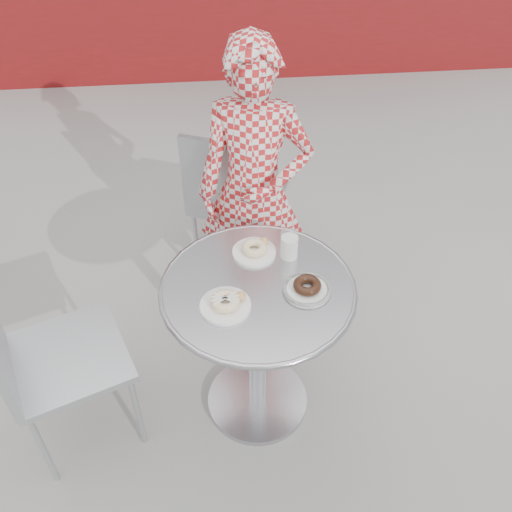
{
  "coord_description": "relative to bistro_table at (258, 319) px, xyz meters",
  "views": [
    {
      "loc": [
        -0.17,
        -1.56,
        2.4
      ],
      "look_at": [
        -0.01,
        0.13,
        0.87
      ],
      "focal_mm": 40.0,
      "sensor_mm": 36.0,
      "label": 1
    }
  ],
  "objects": [
    {
      "name": "ground",
      "position": [
        0.01,
        -0.02,
        -0.6
      ],
      "size": [
        60.0,
        60.0,
        0.0
      ],
      "primitive_type": "plane",
      "color": "#A9A6A1",
      "rests_on": "ground"
    },
    {
      "name": "bistro_table",
      "position": [
        0.0,
        0.0,
        0.0
      ],
      "size": [
        0.79,
        0.79,
        0.8
      ],
      "rotation": [
        0.0,
        0.0,
        0.18
      ],
      "color": "silver",
      "rests_on": "ground"
    },
    {
      "name": "chair_far",
      "position": [
        -0.01,
        1.0,
        -0.3
      ],
      "size": [
        0.61,
        0.61,
        0.97
      ],
      "rotation": [
        0.0,
        0.0,
        2.74
      ],
      "color": "#B0B3B8",
      "rests_on": "ground"
    },
    {
      "name": "chair_left",
      "position": [
        -0.81,
        -0.05,
        -0.3
      ],
      "size": [
        0.61,
        0.61,
        0.99
      ],
      "rotation": [
        0.0,
        0.0,
        1.94
      ],
      "color": "#B0B3B8",
      "rests_on": "ground"
    },
    {
      "name": "seated_person",
      "position": [
        0.05,
        0.69,
        0.16
      ],
      "size": [
        0.62,
        0.47,
        1.53
      ],
      "primitive_type": "imported",
      "rotation": [
        0.0,
        0.0,
        -0.21
      ],
      "color": "#AF1B1D",
      "rests_on": "ground"
    },
    {
      "name": "plate_far",
      "position": [
        0.01,
        0.2,
        0.21
      ],
      "size": [
        0.18,
        0.18,
        0.05
      ],
      "rotation": [
        0.0,
        0.0,
        0.33
      ],
      "color": "white",
      "rests_on": "bistro_table"
    },
    {
      "name": "plate_near",
      "position": [
        -0.13,
        -0.09,
        0.22
      ],
      "size": [
        0.2,
        0.2,
        0.05
      ],
      "rotation": [
        0.0,
        0.0,
        -0.03
      ],
      "color": "white",
      "rests_on": "bistro_table"
    },
    {
      "name": "plate_checker",
      "position": [
        0.19,
        -0.04,
        0.21
      ],
      "size": [
        0.19,
        0.19,
        0.05
      ],
      "rotation": [
        0.0,
        0.0,
        -0.28
      ],
      "color": "white",
      "rests_on": "bistro_table"
    },
    {
      "name": "milk_cup",
      "position": [
        0.15,
        0.17,
        0.25
      ],
      "size": [
        0.08,
        0.08,
        0.12
      ],
      "rotation": [
        0.0,
        0.0,
        0.32
      ],
      "color": "white",
      "rests_on": "bistro_table"
    }
  ]
}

